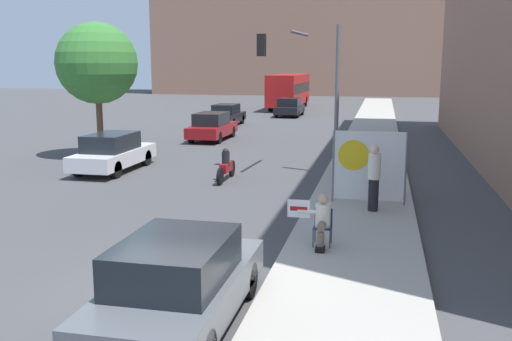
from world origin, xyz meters
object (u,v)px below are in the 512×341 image
(protest_banner, at_px, (368,166))
(city_bus_on_road, at_px, (289,89))
(seated_protester, at_px, (321,219))
(parked_car_curbside, at_px, (178,283))
(street_tree_near_curb, at_px, (97,63))
(pedestrian_behind, at_px, (399,168))
(car_on_road_midblock, at_px, (212,126))
(traffic_light_pole, at_px, (307,72))
(jogger_on_sidewalk, at_px, (374,177))
(car_on_road_nearest, at_px, (113,152))
(motorcycle_on_road, at_px, (226,166))
(car_on_road_far_lane, at_px, (290,107))
(car_on_road_distant, at_px, (227,115))

(protest_banner, bearing_deg, city_bus_on_road, 102.70)
(seated_protester, distance_m, parked_car_curbside, 4.50)
(city_bus_on_road, relative_size, street_tree_near_curb, 1.77)
(pedestrian_behind, distance_m, city_bus_on_road, 36.64)
(car_on_road_midblock, bearing_deg, traffic_light_pole, -52.99)
(traffic_light_pole, height_order, street_tree_near_curb, street_tree_near_curb)
(jogger_on_sidewalk, bearing_deg, traffic_light_pole, -92.97)
(street_tree_near_curb, bearing_deg, parked_car_curbside, -58.70)
(car_on_road_midblock, bearing_deg, car_on_road_nearest, -96.37)
(jogger_on_sidewalk, relative_size, city_bus_on_road, 0.17)
(traffic_light_pole, relative_size, street_tree_near_curb, 0.91)
(motorcycle_on_road, bearing_deg, seated_protester, -60.07)
(jogger_on_sidewalk, bearing_deg, car_on_road_midblock, -84.80)
(traffic_light_pole, xyz_separation_m, car_on_road_far_lane, (-4.47, 23.68, -3.09))
(pedestrian_behind, relative_size, car_on_road_far_lane, 0.39)
(protest_banner, xyz_separation_m, car_on_road_far_lane, (-6.96, 28.94, -0.53))
(seated_protester, xyz_separation_m, traffic_light_pole, (-1.60, 9.50, 3.06))
(motorcycle_on_road, bearing_deg, car_on_road_midblock, 109.39)
(seated_protester, height_order, jogger_on_sidewalk, jogger_on_sidewalk)
(traffic_light_pole, relative_size, motorcycle_on_road, 2.46)
(seated_protester, distance_m, car_on_road_midblock, 19.56)
(seated_protester, bearing_deg, parked_car_curbside, -110.83)
(jogger_on_sidewalk, height_order, traffic_light_pole, traffic_light_pole)
(protest_banner, relative_size, city_bus_on_road, 0.20)
(parked_car_curbside, relative_size, car_on_road_nearest, 0.95)
(car_on_road_midblock, bearing_deg, car_on_road_far_lane, 83.10)
(seated_protester, relative_size, car_on_road_distant, 0.28)
(traffic_light_pole, height_order, car_on_road_midblock, traffic_light_pole)
(pedestrian_behind, distance_m, motorcycle_on_road, 6.24)
(car_on_road_distant, relative_size, car_on_road_far_lane, 0.98)
(car_on_road_far_lane, relative_size, street_tree_near_curb, 0.72)
(pedestrian_behind, relative_size, motorcycle_on_road, 0.76)
(protest_banner, xyz_separation_m, traffic_light_pole, (-2.49, 5.26, 2.57))
(traffic_light_pole, xyz_separation_m, city_bus_on_road, (-5.80, 31.51, -1.99))
(car_on_road_far_lane, xyz_separation_m, motorcycle_on_road, (1.88, -25.90, -0.22))
(motorcycle_on_road, xyz_separation_m, street_tree_near_curb, (-6.92, 3.90, 3.64))
(protest_banner, bearing_deg, pedestrian_behind, 55.40)
(jogger_on_sidewalk, height_order, street_tree_near_curb, street_tree_near_curb)
(seated_protester, bearing_deg, pedestrian_behind, 75.02)
(parked_car_curbside, distance_m, city_bus_on_road, 45.49)
(seated_protester, distance_m, car_on_road_far_lane, 33.73)
(city_bus_on_road, bearing_deg, motorcycle_on_road, -84.56)
(traffic_light_pole, xyz_separation_m, car_on_road_midblock, (-6.32, 8.38, -3.08))
(pedestrian_behind, bearing_deg, car_on_road_nearest, -108.87)
(seated_protester, height_order, street_tree_near_curb, street_tree_near_curb)
(jogger_on_sidewalk, relative_size, protest_banner, 0.87)
(seated_protester, xyz_separation_m, pedestrian_behind, (1.79, 5.55, 0.23))
(car_on_road_midblock, bearing_deg, parked_car_curbside, -74.49)
(protest_banner, relative_size, motorcycle_on_road, 0.96)
(car_on_road_midblock, height_order, car_on_road_far_lane, car_on_road_midblock)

